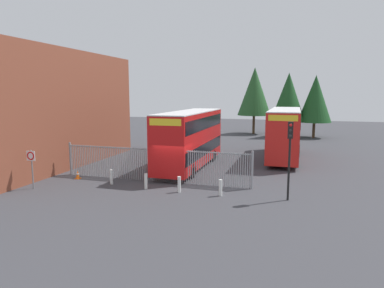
{
  "coord_description": "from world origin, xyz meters",
  "views": [
    {
      "loc": [
        7.43,
        -20.6,
        5.77
      ],
      "look_at": [
        0.0,
        4.0,
        2.0
      ],
      "focal_mm": 32.18,
      "sensor_mm": 36.0,
      "label": 1
    }
  ],
  "objects_px": {
    "double_decker_bus_behind_fence_left": "(285,132)",
    "traffic_light_kerbside": "(290,146)",
    "traffic_cone_by_gate": "(78,175)",
    "speed_limit_sign_post": "(31,160)",
    "bollard_far_right": "(221,188)",
    "bollard_near_left": "(111,177)",
    "bollard_near_right": "(179,184)",
    "double_decker_bus_near_gate": "(190,137)",
    "bollard_center_front": "(146,181)"
  },
  "relations": [
    {
      "from": "double_decker_bus_behind_fence_left",
      "to": "speed_limit_sign_post",
      "type": "bearing_deg",
      "value": -134.3
    },
    {
      "from": "bollard_center_front",
      "to": "bollard_near_right",
      "type": "relative_size",
      "value": 1.0
    },
    {
      "from": "double_decker_bus_behind_fence_left",
      "to": "traffic_light_kerbside",
      "type": "relative_size",
      "value": 2.51
    },
    {
      "from": "bollard_near_left",
      "to": "traffic_cone_by_gate",
      "type": "distance_m",
      "value": 3.01
    },
    {
      "from": "double_decker_bus_near_gate",
      "to": "bollard_near_right",
      "type": "height_order",
      "value": "double_decker_bus_near_gate"
    },
    {
      "from": "double_decker_bus_behind_fence_left",
      "to": "bollard_near_left",
      "type": "distance_m",
      "value": 16.17
    },
    {
      "from": "double_decker_bus_near_gate",
      "to": "bollard_far_right",
      "type": "height_order",
      "value": "double_decker_bus_near_gate"
    },
    {
      "from": "bollard_near_left",
      "to": "double_decker_bus_behind_fence_left",
      "type": "bearing_deg",
      "value": 50.18
    },
    {
      "from": "traffic_cone_by_gate",
      "to": "double_decker_bus_near_gate",
      "type": "bearing_deg",
      "value": 42.58
    },
    {
      "from": "bollard_center_front",
      "to": "bollard_near_left",
      "type": "bearing_deg",
      "value": 171.73
    },
    {
      "from": "speed_limit_sign_post",
      "to": "traffic_light_kerbside",
      "type": "relative_size",
      "value": 0.56
    },
    {
      "from": "bollard_near_left",
      "to": "traffic_light_kerbside",
      "type": "relative_size",
      "value": 0.22
    },
    {
      "from": "bollard_near_right",
      "to": "double_decker_bus_near_gate",
      "type": "bearing_deg",
      "value": 101.64
    },
    {
      "from": "speed_limit_sign_post",
      "to": "double_decker_bus_near_gate",
      "type": "bearing_deg",
      "value": 49.75
    },
    {
      "from": "bollard_near_left",
      "to": "traffic_cone_by_gate",
      "type": "xyz_separation_m",
      "value": [
        -2.95,
        0.6,
        -0.19
      ]
    },
    {
      "from": "bollard_near_right",
      "to": "speed_limit_sign_post",
      "type": "height_order",
      "value": "speed_limit_sign_post"
    },
    {
      "from": "traffic_light_kerbside",
      "to": "traffic_cone_by_gate",
      "type": "bearing_deg",
      "value": 176.66
    },
    {
      "from": "double_decker_bus_behind_fence_left",
      "to": "bollard_far_right",
      "type": "relative_size",
      "value": 11.38
    },
    {
      "from": "speed_limit_sign_post",
      "to": "traffic_light_kerbside",
      "type": "height_order",
      "value": "traffic_light_kerbside"
    },
    {
      "from": "double_decker_bus_near_gate",
      "to": "bollard_far_right",
      "type": "xyz_separation_m",
      "value": [
        3.9,
        -6.87,
        -1.95
      ]
    },
    {
      "from": "speed_limit_sign_post",
      "to": "traffic_light_kerbside",
      "type": "bearing_deg",
      "value": 8.17
    },
    {
      "from": "double_decker_bus_near_gate",
      "to": "double_decker_bus_behind_fence_left",
      "type": "distance_m",
      "value": 9.13
    },
    {
      "from": "bollard_center_front",
      "to": "bollard_far_right",
      "type": "xyz_separation_m",
      "value": [
        4.67,
        -0.11,
        0.0
      ]
    },
    {
      "from": "speed_limit_sign_post",
      "to": "double_decker_bus_behind_fence_left",
      "type": "bearing_deg",
      "value": 45.7
    },
    {
      "from": "traffic_cone_by_gate",
      "to": "speed_limit_sign_post",
      "type": "bearing_deg",
      "value": -110.53
    },
    {
      "from": "bollard_center_front",
      "to": "double_decker_bus_near_gate",
      "type": "bearing_deg",
      "value": 83.49
    },
    {
      "from": "traffic_cone_by_gate",
      "to": "speed_limit_sign_post",
      "type": "xyz_separation_m",
      "value": [
        -1.11,
        -2.96,
        1.49
      ]
    },
    {
      "from": "bollard_center_front",
      "to": "traffic_light_kerbside",
      "type": "height_order",
      "value": "traffic_light_kerbside"
    },
    {
      "from": "double_decker_bus_behind_fence_left",
      "to": "bollard_far_right",
      "type": "height_order",
      "value": "double_decker_bus_behind_fence_left"
    },
    {
      "from": "bollard_far_right",
      "to": "traffic_light_kerbside",
      "type": "height_order",
      "value": "traffic_light_kerbside"
    },
    {
      "from": "bollard_near_left",
      "to": "traffic_cone_by_gate",
      "type": "bearing_deg",
      "value": 168.47
    },
    {
      "from": "bollard_center_front",
      "to": "speed_limit_sign_post",
      "type": "height_order",
      "value": "speed_limit_sign_post"
    },
    {
      "from": "double_decker_bus_behind_fence_left",
      "to": "bollard_near_right",
      "type": "xyz_separation_m",
      "value": [
        -5.52,
        -12.81,
        -1.95
      ]
    },
    {
      "from": "bollard_far_right",
      "to": "bollard_near_left",
      "type": "bearing_deg",
      "value": 176.16
    },
    {
      "from": "bollard_near_left",
      "to": "speed_limit_sign_post",
      "type": "distance_m",
      "value": 4.87
    },
    {
      "from": "bollard_near_right",
      "to": "speed_limit_sign_post",
      "type": "relative_size",
      "value": 0.4
    },
    {
      "from": "double_decker_bus_near_gate",
      "to": "bollard_near_right",
      "type": "distance_m",
      "value": 7.27
    },
    {
      "from": "double_decker_bus_behind_fence_left",
      "to": "bollard_center_front",
      "type": "distance_m",
      "value": 14.98
    },
    {
      "from": "bollard_near_left",
      "to": "traffic_light_kerbside",
      "type": "xyz_separation_m",
      "value": [
        10.93,
        -0.21,
        2.51
      ]
    },
    {
      "from": "double_decker_bus_near_gate",
      "to": "speed_limit_sign_post",
      "type": "height_order",
      "value": "double_decker_bus_near_gate"
    },
    {
      "from": "bollard_far_right",
      "to": "bollard_near_right",
      "type": "bearing_deg",
      "value": 179.83
    },
    {
      "from": "bollard_near_right",
      "to": "bollard_far_right",
      "type": "bearing_deg",
      "value": -0.17
    },
    {
      "from": "speed_limit_sign_post",
      "to": "bollard_near_left",
      "type": "bearing_deg",
      "value": 30.19
    },
    {
      "from": "speed_limit_sign_post",
      "to": "bollard_near_right",
      "type": "bearing_deg",
      "value": 12.04
    },
    {
      "from": "bollard_near_left",
      "to": "bollard_near_right",
      "type": "bearing_deg",
      "value": -5.75
    },
    {
      "from": "bollard_near_left",
      "to": "bollard_near_right",
      "type": "distance_m",
      "value": 4.78
    },
    {
      "from": "bollard_near_left",
      "to": "speed_limit_sign_post",
      "type": "relative_size",
      "value": 0.4
    },
    {
      "from": "bollard_far_right",
      "to": "traffic_light_kerbside",
      "type": "xyz_separation_m",
      "value": [
        3.69,
        0.28,
        2.51
      ]
    },
    {
      "from": "traffic_cone_by_gate",
      "to": "traffic_light_kerbside",
      "type": "distance_m",
      "value": 14.16
    },
    {
      "from": "double_decker_bus_behind_fence_left",
      "to": "bollard_near_right",
      "type": "bearing_deg",
      "value": -113.31
    }
  ]
}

